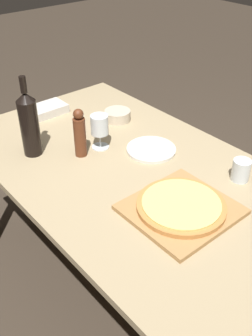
% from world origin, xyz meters
% --- Properties ---
extents(ground_plane, '(12.00, 12.00, 0.00)m').
position_xyz_m(ground_plane, '(0.00, 0.00, 0.00)').
color(ground_plane, '#382D23').
extents(dining_table, '(0.95, 1.79, 0.74)m').
position_xyz_m(dining_table, '(0.00, 0.00, 0.66)').
color(dining_table, '#9E8966').
rests_on(dining_table, ground_plane).
extents(cutting_board, '(0.37, 0.35, 0.02)m').
position_xyz_m(cutting_board, '(-0.05, -0.26, 0.75)').
color(cutting_board, '#A87A47').
rests_on(cutting_board, dining_table).
extents(pizza, '(0.33, 0.33, 0.02)m').
position_xyz_m(pizza, '(-0.05, -0.26, 0.77)').
color(pizza, '#BC7A3D').
rests_on(pizza, cutting_board).
extents(wine_bottle, '(0.08, 0.08, 0.36)m').
position_xyz_m(wine_bottle, '(-0.26, 0.44, 0.89)').
color(wine_bottle, black).
rests_on(wine_bottle, dining_table).
extents(pepper_mill, '(0.05, 0.05, 0.22)m').
position_xyz_m(pepper_mill, '(-0.10, 0.29, 0.85)').
color(pepper_mill, '#5B2D19').
rests_on(pepper_mill, dining_table).
extents(wine_glass, '(0.08, 0.08, 0.16)m').
position_xyz_m(wine_glass, '(0.00, 0.29, 0.85)').
color(wine_glass, silver).
rests_on(wine_glass, dining_table).
extents(small_bowl, '(0.13, 0.13, 0.05)m').
position_xyz_m(small_bowl, '(0.23, 0.45, 0.77)').
color(small_bowl, beige).
rests_on(small_bowl, dining_table).
extents(drinking_tumbler, '(0.07, 0.07, 0.09)m').
position_xyz_m(drinking_tumbler, '(0.28, -0.28, 0.79)').
color(drinking_tumbler, silver).
rests_on(drinking_tumbler, dining_table).
extents(dinner_plate, '(0.22, 0.22, 0.01)m').
position_xyz_m(dinner_plate, '(0.16, 0.12, 0.75)').
color(dinner_plate, silver).
rests_on(dinner_plate, dining_table).
extents(food_container, '(0.20, 0.13, 0.04)m').
position_xyz_m(food_container, '(-0.01, 0.75, 0.76)').
color(food_container, beige).
rests_on(food_container, dining_table).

